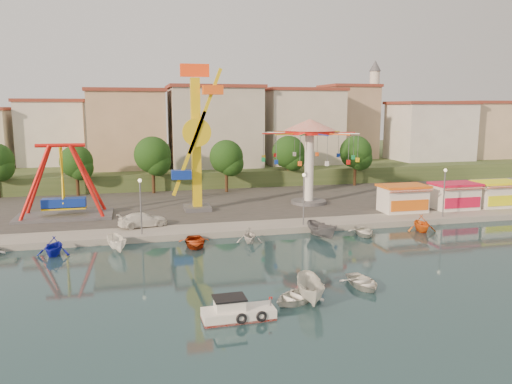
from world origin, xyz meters
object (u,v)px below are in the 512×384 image
object	(u,v)px
cabin_motorboat	(237,313)
rowboat_a	(363,282)
pirate_ship_ride	(63,183)
wave_swinger	(310,142)
van	(143,220)
skiff	(311,290)
kamikaze_tower	(198,141)

from	to	relation	value
cabin_motorboat	rowboat_a	world-z (taller)	cabin_motorboat
pirate_ship_ride	wave_swinger	world-z (taller)	wave_swinger
wave_swinger	van	distance (m)	22.61
cabin_motorboat	skiff	world-z (taller)	skiff
wave_swinger	van	xyz separation A→B (m)	(-20.18, -7.53, -6.90)
rowboat_a	wave_swinger	bearing A→B (deg)	75.28
skiff	van	distance (m)	23.39
van	wave_swinger	bearing A→B (deg)	-83.55
pirate_ship_ride	kamikaze_tower	size ratio (longest dim) A/B	0.61
wave_swinger	rowboat_a	xyz separation A→B (m)	(-5.58, -26.90, -7.83)
skiff	rowboat_a	bearing A→B (deg)	31.34
pirate_ship_ride	rowboat_a	bearing A→B (deg)	-48.54
kamikaze_tower	cabin_motorboat	distance (m)	30.18
rowboat_a	pirate_ship_ride	bearing A→B (deg)	128.46
wave_swinger	skiff	size ratio (longest dim) A/B	2.74
van	pirate_ship_ride	bearing A→B (deg)	38.01
cabin_motorboat	skiff	xyz separation A→B (m)	(5.16, 1.45, 0.41)
wave_swinger	skiff	world-z (taller)	wave_swinger
pirate_ship_ride	cabin_motorboat	world-z (taller)	pirate_ship_ride
pirate_ship_ride	kamikaze_tower	distance (m)	15.22
pirate_ship_ride	van	bearing A→B (deg)	-37.97
pirate_ship_ride	skiff	distance (m)	33.16
wave_swinger	pirate_ship_ride	bearing A→B (deg)	-177.62
pirate_ship_ride	skiff	size ratio (longest dim) A/B	2.36
kamikaze_tower	skiff	bearing A→B (deg)	-82.45
skiff	pirate_ship_ride	bearing A→B (deg)	134.20
cabin_motorboat	van	world-z (taller)	van
wave_swinger	skiff	xyz separation A→B (m)	(-10.03, -28.60, -7.38)
pirate_ship_ride	skiff	world-z (taller)	pirate_ship_ride
cabin_motorboat	rowboat_a	distance (m)	10.11
van	skiff	bearing A→B (deg)	-168.30
pirate_ship_ride	kamikaze_tower	xyz separation A→B (m)	(14.63, 0.15, 4.18)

